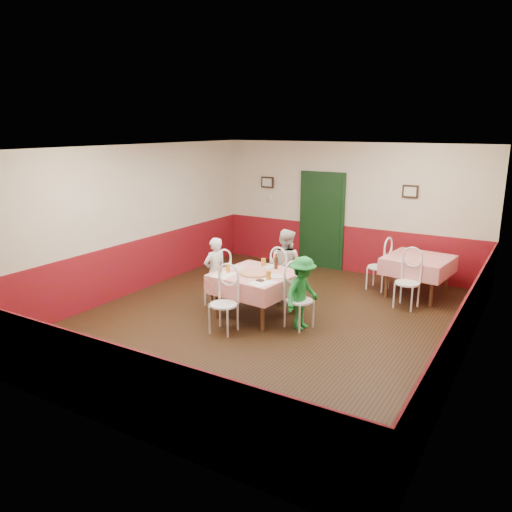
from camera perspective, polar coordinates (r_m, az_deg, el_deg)
The scene contains 39 objects.
floor at distance 8.32m, azimuth 1.50°, elevation -7.41°, with size 7.00×7.00×0.00m, color black.
ceiling at distance 7.72m, azimuth 1.64°, elevation 12.23°, with size 7.00×7.00×0.00m, color white.
back_wall at distance 11.04m, azimuth 10.53°, elevation 5.41°, with size 6.00×0.10×2.80m, color beige.
front_wall at distance 5.25m, azimuth -17.55°, elevation -5.23°, with size 6.00×0.10×2.80m, color beige.
left_wall at distance 9.70m, azimuth -14.12°, elevation 3.96°, with size 0.10×7.00×2.80m, color beige.
right_wall at distance 6.99m, azimuth 23.54°, elevation -0.88°, with size 0.10×7.00×2.80m, color beige.
wainscot_back at distance 11.20m, azimuth 10.30°, elevation 0.85°, with size 6.00×0.03×1.00m, color maroon.
wainscot_front at distance 5.62m, azimuth -16.72°, elevation -13.86°, with size 6.00×0.03×1.00m, color maroon.
wainscot_left at distance 9.89m, azimuth -13.74°, elevation -1.18°, with size 0.03×7.00×1.00m, color maroon.
wainscot_right at distance 7.27m, azimuth 22.70°, elevation -7.72°, with size 0.03×7.00×1.00m, color maroon.
door at distance 11.27m, azimuth 7.50°, elevation 3.91°, with size 0.96×0.06×2.10m, color black.
picture_left at distance 11.77m, azimuth 1.31°, elevation 8.42°, with size 0.32×0.03×0.26m, color black.
picture_right at distance 10.55m, azimuth 17.22°, elevation 7.06°, with size 0.32×0.03×0.26m, color black.
thermostat at distance 11.77m, azimuth 1.73°, elevation 6.70°, with size 0.10×0.03×0.10m, color white.
main_table at distance 8.40m, azimuth 0.00°, elevation -4.46°, with size 1.22×1.22×0.77m, color red.
second_table at distance 9.88m, azimuth 17.95°, elevation -2.25°, with size 1.12×1.12×0.77m, color red.
chair_left at distance 8.88m, azimuth -4.43°, elevation -2.93°, with size 0.42×0.42×0.90m, color white, non-canonical shape.
chair_right at distance 7.93m, azimuth 4.97°, elevation -5.12°, with size 0.42×0.42×0.90m, color white, non-canonical shape.
chair_far at distance 9.04m, azimuth 3.19°, elevation -2.58°, with size 0.42×0.42×0.90m, color white, non-canonical shape.
chair_near at distance 7.75m, azimuth -3.74°, elevation -5.58°, with size 0.42×0.42×0.90m, color white, non-canonical shape.
chair_second_a at distance 10.04m, azimuth 13.82°, elevation -1.25°, with size 0.42×0.42×0.90m, color white, non-canonical shape.
chair_second_b at distance 9.16m, azimuth 16.89°, elevation -2.99°, with size 0.42×0.42×0.90m, color white, non-canonical shape.
pizza at distance 8.21m, azimuth -0.15°, elevation -1.97°, with size 0.48×0.48×0.03m, color #B74723.
plate_left at distance 8.54m, azimuth -2.31°, elevation -1.39°, with size 0.25×0.25×0.01m, color white.
plate_right at distance 8.07m, azimuth 2.29°, elevation -2.36°, with size 0.25×0.25×0.01m, color white.
plate_far at distance 8.61m, azimuth 1.58°, elevation -1.25°, with size 0.25×0.25×0.01m, color white.
glass_a at distance 8.29m, azimuth -3.21°, elevation -1.49°, with size 0.07×0.07×0.13m, color #BF7219.
glass_b at distance 7.90m, azimuth 1.45°, elevation -2.23°, with size 0.08×0.08×0.14m, color #BF7219.
glass_c at distance 8.64m, azimuth 0.86°, elevation -0.74°, with size 0.08×0.08×0.14m, color #BF7219.
beer_bottle at distance 8.50m, azimuth 2.30°, elevation -0.69°, with size 0.06×0.06×0.24m, color #381C0A.
shaker_a at distance 8.19m, azimuth -4.22°, elevation -1.85°, with size 0.04×0.04×0.09m, color silver.
shaker_b at distance 8.11m, azimuth -3.98°, elevation -2.02°, with size 0.04×0.04×0.09m, color silver.
shaker_c at distance 8.31m, azimuth -4.04°, elevation -1.61°, with size 0.04×0.04×0.09m, color #B23319.
menu_left at distance 8.19m, azimuth -3.74°, elevation -2.16°, with size 0.30×0.40×0.00m, color white.
menu_right at distance 7.77m, azimuth 0.79°, elevation -3.06°, with size 0.30×0.40×0.00m, color white.
wallet at distance 7.85m, azimuth 0.49°, elevation -2.81°, with size 0.11×0.09×0.02m, color black.
diner_left at distance 8.87m, azimuth -4.70°, elevation -1.82°, with size 0.45×0.30×1.24m, color gray.
diner_far at distance 9.02m, azimuth 3.39°, elevation -1.13°, with size 0.66×0.51×1.35m, color gray.
diner_right at distance 7.86m, azimuth 5.31°, elevation -4.24°, with size 0.76×0.44×1.18m, color gray.
Camera 1 is at (3.77, -6.73, 3.12)m, focal length 35.00 mm.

